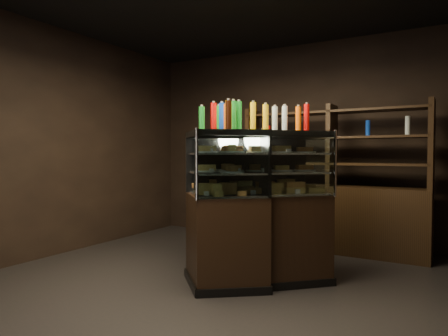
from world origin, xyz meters
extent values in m
plane|color=black|center=(0.00, 0.00, 0.00)|extent=(5.00, 5.00, 0.00)
cube|color=black|center=(0.00, 2.50, 1.50)|extent=(5.00, 0.02, 3.00)
cube|color=black|center=(-2.50, 0.00, 1.50)|extent=(0.02, 5.00, 3.00)
cube|color=black|center=(0.27, 0.36, 0.46)|extent=(1.50, 1.47, 0.92)
cube|color=black|center=(0.27, 0.36, 0.04)|extent=(1.54, 1.52, 0.08)
cube|color=black|center=(0.27, 0.36, 1.53)|extent=(1.50, 1.47, 0.06)
cube|color=silver|center=(0.27, 0.36, 0.93)|extent=(1.42, 1.39, 0.02)
cube|color=silver|center=(0.27, 0.36, 1.14)|extent=(1.42, 1.39, 0.02)
cube|color=silver|center=(0.27, 0.36, 1.34)|extent=(1.42, 1.39, 0.02)
cube|color=white|center=(0.51, 0.10, 1.24)|extent=(1.02, 0.97, 0.65)
cylinder|color=silver|center=(1.01, 0.60, 1.24)|extent=(0.03, 0.03, 0.67)
cylinder|color=silver|center=(0.00, -0.37, 1.24)|extent=(0.03, 0.03, 0.67)
cube|color=black|center=(-0.14, 0.40, 0.46)|extent=(1.40, 1.54, 0.92)
cube|color=black|center=(-0.14, 0.40, 0.04)|extent=(1.44, 1.59, 0.08)
cube|color=black|center=(-0.14, 0.40, 1.53)|extent=(1.40, 1.54, 0.06)
cube|color=silver|center=(-0.14, 0.40, 0.93)|extent=(1.32, 1.46, 0.02)
cube|color=silver|center=(-0.14, 0.40, 1.14)|extent=(1.32, 1.46, 0.02)
cube|color=silver|center=(-0.14, 0.40, 1.34)|extent=(1.32, 1.46, 0.02)
cube|color=white|center=(-0.43, 0.18, 1.24)|extent=(0.85, 1.12, 0.65)
cylinder|color=silver|center=(0.00, -0.37, 1.24)|extent=(0.03, 0.03, 0.67)
cylinder|color=silver|center=(-0.84, 0.75, 1.24)|extent=(0.03, 0.03, 0.67)
cube|color=#B47B40|center=(-0.14, -0.07, 0.96)|extent=(0.19, 0.19, 0.06)
cube|color=#B47B40|center=(0.03, 0.10, 0.96)|extent=(0.19, 0.19, 0.06)
cube|color=#B47B40|center=(0.20, 0.26, 0.96)|extent=(0.19, 0.19, 0.06)
cube|color=#B47B40|center=(0.38, 0.42, 0.96)|extent=(0.19, 0.19, 0.06)
cube|color=#B47B40|center=(0.55, 0.58, 0.96)|extent=(0.19, 0.19, 0.06)
cube|color=#B47B40|center=(0.72, 0.75, 0.96)|extent=(0.19, 0.19, 0.06)
cylinder|color=white|center=(-0.12, 0.00, 1.16)|extent=(0.24, 0.24, 0.02)
cube|color=#B47B40|center=(-0.12, 0.00, 1.19)|extent=(0.18, 0.18, 0.05)
cylinder|color=white|center=(0.07, 0.18, 1.16)|extent=(0.24, 0.24, 0.02)
cube|color=#B47B40|center=(0.07, 0.18, 1.19)|extent=(0.18, 0.18, 0.05)
cylinder|color=white|center=(0.27, 0.36, 1.16)|extent=(0.24, 0.24, 0.02)
cube|color=#B47B40|center=(0.27, 0.36, 1.19)|extent=(0.18, 0.18, 0.05)
cylinder|color=white|center=(0.46, 0.55, 1.16)|extent=(0.24, 0.24, 0.02)
cube|color=#B47B40|center=(0.46, 0.55, 1.19)|extent=(0.18, 0.18, 0.05)
cylinder|color=white|center=(0.65, 0.73, 1.16)|extent=(0.24, 0.24, 0.02)
cube|color=#B47B40|center=(0.65, 0.73, 1.19)|extent=(0.18, 0.18, 0.05)
cylinder|color=white|center=(-0.12, 0.00, 1.35)|extent=(0.24, 0.24, 0.02)
cube|color=#B47B40|center=(-0.12, 0.00, 1.39)|extent=(0.18, 0.18, 0.05)
cylinder|color=white|center=(0.07, 0.18, 1.35)|extent=(0.24, 0.24, 0.02)
cube|color=#B47B40|center=(0.07, 0.18, 1.39)|extent=(0.18, 0.18, 0.05)
cylinder|color=white|center=(0.27, 0.36, 1.35)|extent=(0.24, 0.24, 0.02)
cube|color=#B47B40|center=(0.27, 0.36, 1.39)|extent=(0.18, 0.18, 0.05)
cylinder|color=white|center=(0.46, 0.55, 1.35)|extent=(0.24, 0.24, 0.02)
cube|color=#B47B40|center=(0.46, 0.55, 1.39)|extent=(0.18, 0.18, 0.05)
cylinder|color=white|center=(0.65, 0.73, 1.35)|extent=(0.24, 0.24, 0.02)
cube|color=#B47B40|center=(0.65, 0.73, 1.39)|extent=(0.18, 0.18, 0.05)
cube|color=#B47B40|center=(-0.52, 0.85, 0.96)|extent=(0.18, 0.20, 0.06)
cube|color=#B47B40|center=(-0.38, 0.66, 0.96)|extent=(0.18, 0.20, 0.06)
cube|color=#B47B40|center=(-0.24, 0.47, 0.96)|extent=(0.18, 0.20, 0.06)
cube|color=#B47B40|center=(-0.10, 0.28, 0.96)|extent=(0.18, 0.20, 0.06)
cube|color=#B47B40|center=(0.04, 0.09, 0.96)|extent=(0.18, 0.20, 0.06)
cube|color=#B47B40|center=(0.19, -0.09, 0.96)|extent=(0.18, 0.20, 0.06)
cylinder|color=white|center=(-0.46, 0.82, 1.16)|extent=(0.24, 0.24, 0.02)
cube|color=#B47B40|center=(-0.46, 0.82, 1.19)|extent=(0.17, 0.19, 0.05)
cylinder|color=white|center=(-0.30, 0.61, 1.16)|extent=(0.24, 0.24, 0.02)
cube|color=#B47B40|center=(-0.30, 0.61, 1.19)|extent=(0.17, 0.19, 0.05)
cylinder|color=white|center=(-0.14, 0.40, 1.16)|extent=(0.24, 0.24, 0.02)
cube|color=#B47B40|center=(-0.14, 0.40, 1.19)|extent=(0.17, 0.19, 0.05)
cylinder|color=white|center=(0.02, 0.19, 1.16)|extent=(0.24, 0.24, 0.02)
cube|color=#B47B40|center=(0.02, 0.19, 1.19)|extent=(0.17, 0.19, 0.05)
cylinder|color=white|center=(0.18, -0.03, 1.16)|extent=(0.24, 0.24, 0.02)
cube|color=#B47B40|center=(0.18, -0.03, 1.19)|extent=(0.17, 0.19, 0.05)
cylinder|color=white|center=(-0.46, 0.82, 1.35)|extent=(0.24, 0.24, 0.02)
cube|color=#B47B40|center=(-0.46, 0.82, 1.39)|extent=(0.17, 0.19, 0.05)
cylinder|color=white|center=(-0.30, 0.61, 1.35)|extent=(0.24, 0.24, 0.02)
cube|color=#B47B40|center=(-0.30, 0.61, 1.39)|extent=(0.17, 0.19, 0.05)
cylinder|color=white|center=(-0.14, 0.40, 1.35)|extent=(0.24, 0.24, 0.02)
cube|color=#B47B40|center=(-0.14, 0.40, 1.39)|extent=(0.17, 0.19, 0.05)
cylinder|color=white|center=(0.02, 0.19, 1.35)|extent=(0.24, 0.24, 0.02)
cube|color=#B47B40|center=(0.02, 0.19, 1.39)|extent=(0.17, 0.19, 0.05)
cylinder|color=white|center=(0.18, -0.03, 1.35)|extent=(0.24, 0.24, 0.02)
cube|color=#B47B40|center=(0.18, -0.03, 1.39)|extent=(0.17, 0.19, 0.05)
cylinder|color=#0F38B2|center=(-0.16, -0.04, 1.70)|extent=(0.06, 0.06, 0.28)
cylinder|color=silver|center=(-0.16, -0.04, 1.85)|extent=(0.03, 0.03, 0.02)
cylinder|color=#D8590A|center=(-0.07, 0.05, 1.70)|extent=(0.06, 0.06, 0.28)
cylinder|color=silver|center=(-0.07, 0.05, 1.85)|extent=(0.03, 0.03, 0.02)
cylinder|color=#B20C0A|center=(0.03, 0.14, 1.70)|extent=(0.06, 0.06, 0.28)
cylinder|color=silver|center=(0.03, 0.14, 1.85)|extent=(0.03, 0.03, 0.02)
cylinder|color=#147223|center=(0.12, 0.23, 1.70)|extent=(0.06, 0.06, 0.28)
cylinder|color=silver|center=(0.12, 0.23, 1.85)|extent=(0.03, 0.03, 0.02)
cylinder|color=yellow|center=(0.22, 0.32, 1.70)|extent=(0.06, 0.06, 0.28)
cylinder|color=silver|center=(0.22, 0.32, 1.85)|extent=(0.03, 0.03, 0.02)
cylinder|color=silver|center=(0.31, 0.41, 1.70)|extent=(0.06, 0.06, 0.28)
cylinder|color=silver|center=(0.31, 0.41, 1.85)|extent=(0.03, 0.03, 0.02)
cylinder|color=black|center=(0.41, 0.50, 1.70)|extent=(0.06, 0.06, 0.28)
cylinder|color=silver|center=(0.41, 0.50, 1.85)|extent=(0.03, 0.03, 0.02)
cylinder|color=#0F38B2|center=(0.50, 0.59, 1.70)|extent=(0.06, 0.06, 0.28)
cylinder|color=silver|center=(0.50, 0.59, 1.85)|extent=(0.03, 0.03, 0.02)
cylinder|color=#D8590A|center=(0.60, 0.68, 1.70)|extent=(0.06, 0.06, 0.28)
cylinder|color=silver|center=(0.60, 0.68, 1.85)|extent=(0.03, 0.03, 0.02)
cylinder|color=#B20C0A|center=(0.69, 0.77, 1.70)|extent=(0.06, 0.06, 0.28)
cylinder|color=silver|center=(0.69, 0.77, 1.85)|extent=(0.03, 0.03, 0.02)
cylinder|color=#0F38B2|center=(-0.50, 0.87, 1.70)|extent=(0.06, 0.06, 0.28)
cylinder|color=silver|center=(-0.50, 0.87, 1.85)|extent=(0.03, 0.03, 0.02)
cylinder|color=#D8590A|center=(-0.42, 0.76, 1.70)|extent=(0.06, 0.06, 0.28)
cylinder|color=silver|center=(-0.42, 0.76, 1.85)|extent=(0.03, 0.03, 0.02)
cylinder|color=#B20C0A|center=(-0.34, 0.66, 1.70)|extent=(0.06, 0.06, 0.28)
cylinder|color=silver|center=(-0.34, 0.66, 1.85)|extent=(0.03, 0.03, 0.02)
cylinder|color=#147223|center=(-0.26, 0.55, 1.70)|extent=(0.06, 0.06, 0.28)
cylinder|color=silver|center=(-0.26, 0.55, 1.85)|extent=(0.03, 0.03, 0.02)
cylinder|color=yellow|center=(-0.18, 0.45, 1.70)|extent=(0.06, 0.06, 0.28)
cylinder|color=silver|center=(-0.18, 0.45, 1.85)|extent=(0.03, 0.03, 0.02)
cylinder|color=silver|center=(-0.10, 0.35, 1.70)|extent=(0.06, 0.06, 0.28)
cylinder|color=silver|center=(-0.10, 0.35, 1.85)|extent=(0.03, 0.03, 0.02)
cylinder|color=black|center=(-0.02, 0.24, 1.70)|extent=(0.06, 0.06, 0.28)
cylinder|color=silver|center=(-0.02, 0.24, 1.85)|extent=(0.03, 0.03, 0.02)
cylinder|color=#0F38B2|center=(0.06, 0.14, 1.70)|extent=(0.06, 0.06, 0.28)
cylinder|color=silver|center=(0.06, 0.14, 1.85)|extent=(0.03, 0.03, 0.02)
cylinder|color=#D8590A|center=(0.13, 0.03, 1.70)|extent=(0.06, 0.06, 0.28)
cylinder|color=silver|center=(0.13, 0.03, 1.85)|extent=(0.03, 0.03, 0.02)
cylinder|color=#B20C0A|center=(0.21, -0.07, 1.70)|extent=(0.06, 0.06, 0.28)
cylinder|color=silver|center=(0.21, -0.07, 1.85)|extent=(0.03, 0.03, 0.02)
cylinder|color=black|center=(0.50, 0.94, 0.08)|extent=(0.22, 0.22, 0.17)
cone|color=#175226|center=(0.50, 0.94, 0.40)|extent=(0.33, 0.33, 0.46)
cone|color=#175226|center=(0.50, 0.94, 0.55)|extent=(0.26, 0.26, 0.32)
cube|color=black|center=(0.59, 2.05, 0.45)|extent=(2.49, 0.47, 0.90)
cube|color=black|center=(-0.62, 2.07, 1.45)|extent=(0.07, 0.38, 1.10)
cube|color=black|center=(0.59, 2.05, 1.45)|extent=(0.07, 0.38, 1.10)
cube|color=black|center=(1.80, 2.03, 1.45)|extent=(0.07, 0.38, 1.10)
cube|color=black|center=(0.59, 2.05, 1.20)|extent=(2.44, 0.42, 0.03)
cube|color=black|center=(0.59, 2.05, 1.55)|extent=(2.44, 0.42, 0.03)
cube|color=black|center=(0.59, 2.05, 1.90)|extent=(2.44, 0.42, 0.03)
cylinder|color=#0F38B2|center=(-0.35, 2.07, 1.32)|extent=(0.06, 0.06, 0.22)
cylinder|color=#D8590A|center=(0.12, 2.06, 1.32)|extent=(0.06, 0.06, 0.22)
cylinder|color=#B20C0A|center=(0.59, 2.05, 1.32)|extent=(0.06, 0.06, 0.22)
cylinder|color=#147223|center=(1.06, 2.04, 1.32)|extent=(0.06, 0.06, 0.22)
cylinder|color=yellow|center=(1.54, 2.03, 1.32)|extent=(0.06, 0.06, 0.22)
camera|label=1|loc=(2.04, -3.41, 1.33)|focal=32.00mm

